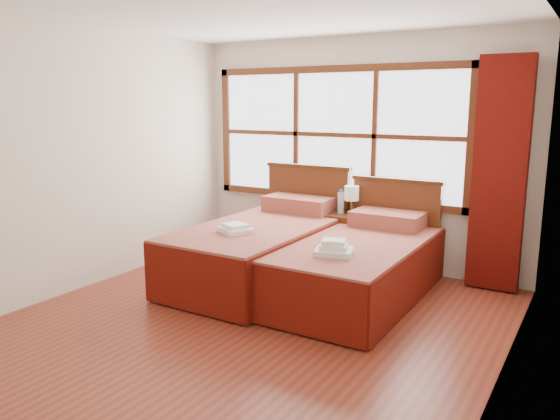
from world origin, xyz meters
The scene contains 15 objects.
floor centered at (0.00, 0.00, 0.00)m, with size 4.50×4.50×0.00m, color maroon.
ceiling centered at (0.00, 0.00, 2.60)m, with size 4.50×4.50×0.00m, color white.
wall_back centered at (0.00, 2.25, 1.30)m, with size 4.00×4.00×0.00m, color silver.
wall_left centered at (-2.00, 0.00, 1.30)m, with size 4.50×4.50×0.00m, color silver.
wall_right centered at (2.00, 0.00, 1.30)m, with size 4.50×4.50×0.00m, color silver.
window centered at (-0.25, 2.21, 1.50)m, with size 3.16×0.06×1.56m.
curtain centered at (1.60, 2.11, 1.17)m, with size 0.50×0.16×2.30m, color #5B0E09.
bed_left centered at (-0.55, 1.20, 0.35)m, with size 1.17×2.27×1.14m.
bed_right centered at (0.55, 1.20, 0.32)m, with size 1.09×2.11×1.06m.
nightstand centered at (0.03, 1.99, 0.32)m, with size 0.47×0.47×0.63m.
towels_left centered at (-0.58, 0.69, 0.65)m, with size 0.38×0.36×0.09m.
towels_right centered at (0.53, 0.63, 0.62)m, with size 0.39×0.36×0.13m.
lamp centered at (0.07, 2.03, 0.86)m, with size 0.16×0.16×0.32m.
bottle_near centered at (-0.04, 2.00, 0.76)m, with size 0.07×0.07×0.27m.
bottle_far centered at (-0.05, 2.00, 0.75)m, with size 0.07×0.07×0.26m.
Camera 1 is at (2.51, -3.55, 1.88)m, focal length 35.00 mm.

